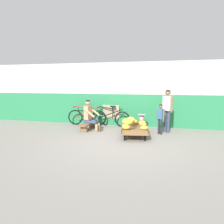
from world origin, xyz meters
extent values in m
plane|color=gray|center=(0.00, 0.00, 0.00)|extent=(80.00, 80.00, 0.00)
cube|color=#287F4C|center=(0.00, 2.78, 0.66)|extent=(16.00, 0.30, 1.32)
cube|color=beige|center=(0.00, 2.78, 1.97)|extent=(16.00, 0.30, 1.30)
cube|color=brown|center=(0.32, 1.03, 0.23)|extent=(1.05, 1.55, 0.05)
cube|color=brown|center=(-0.08, 0.97, 0.31)|extent=(0.26, 1.43, 0.10)
cube|color=brown|center=(0.71, 1.09, 0.31)|extent=(0.26, 1.43, 0.10)
cube|color=brown|center=(0.21, 1.72, 0.31)|extent=(0.84, 0.17, 0.10)
cube|color=brown|center=(0.42, 0.34, 0.31)|extent=(0.84, 0.17, 0.10)
cylinder|color=black|center=(-0.07, 1.48, 0.09)|extent=(0.08, 0.19, 0.18)
cylinder|color=black|center=(0.55, 1.58, 0.09)|extent=(0.08, 0.19, 0.18)
cylinder|color=black|center=(0.08, 0.48, 0.09)|extent=(0.08, 0.19, 0.18)
cylinder|color=black|center=(0.70, 0.58, 0.09)|extent=(0.08, 0.19, 0.18)
ellipsoid|color=yellow|center=(0.68, 0.50, 0.42)|extent=(0.27, 0.23, 0.13)
ellipsoid|color=gold|center=(0.60, 1.01, 0.42)|extent=(0.26, 0.21, 0.13)
ellipsoid|color=gold|center=(-0.02, 1.24, 0.42)|extent=(0.28, 0.23, 0.13)
ellipsoid|color=yellow|center=(0.10, 0.57, 0.42)|extent=(0.28, 0.24, 0.13)
ellipsoid|color=gold|center=(0.27, 1.44, 0.42)|extent=(0.29, 0.27, 0.13)
ellipsoid|color=gold|center=(-0.07, 1.56, 0.42)|extent=(0.27, 0.23, 0.13)
ellipsoid|color=yellow|center=(0.10, 0.73, 0.42)|extent=(0.28, 0.23, 0.13)
ellipsoid|color=gold|center=(0.55, 1.33, 0.42)|extent=(0.30, 0.27, 0.13)
ellipsoid|color=gold|center=(0.14, 0.42, 0.42)|extent=(0.30, 0.29, 0.13)
ellipsoid|color=yellow|center=(0.16, 1.21, 0.56)|extent=(0.26, 0.21, 0.13)
ellipsoid|color=gold|center=(0.21, 0.65, 0.55)|extent=(0.30, 0.29, 0.13)
ellipsoid|color=yellow|center=(0.17, 0.63, 0.54)|extent=(0.29, 0.26, 0.13)
ellipsoid|color=gold|center=(0.23, 1.00, 0.56)|extent=(0.26, 0.21, 0.13)
cube|color=brown|center=(-1.51, 1.55, 0.24)|extent=(0.38, 1.12, 0.05)
cube|color=brown|center=(-1.48, 1.94, 0.11)|extent=(0.25, 0.10, 0.22)
cube|color=brown|center=(-1.54, 1.17, 0.11)|extent=(0.25, 0.10, 0.22)
cylinder|color=tan|center=(-1.10, 1.57, 0.14)|extent=(0.10, 0.10, 0.27)
cube|color=#4C3D2D|center=(-1.04, 1.56, 0.02)|extent=(0.23, 0.13, 0.04)
cylinder|color=#38425B|center=(-1.30, 1.61, 0.32)|extent=(0.42, 0.20, 0.13)
cylinder|color=tan|center=(-1.13, 1.39, 0.14)|extent=(0.10, 0.10, 0.27)
cube|color=#4C3D2D|center=(-1.07, 1.38, 0.02)|extent=(0.23, 0.13, 0.04)
cylinder|color=#38425B|center=(-1.33, 1.43, 0.32)|extent=(0.42, 0.20, 0.13)
cube|color=#38425B|center=(-1.51, 1.55, 0.34)|extent=(0.27, 0.31, 0.14)
cube|color=tan|center=(-1.51, 1.55, 0.67)|extent=(0.23, 0.35, 0.52)
cylinder|color=tan|center=(-1.32, 1.72, 0.70)|extent=(0.48, 0.16, 0.36)
cylinder|color=tan|center=(-1.39, 1.33, 0.70)|extent=(0.48, 0.16, 0.36)
sphere|color=tan|center=(-1.51, 1.55, 1.05)|extent=(0.19, 0.19, 0.19)
ellipsoid|color=black|center=(-1.51, 1.55, 1.10)|extent=(0.17, 0.17, 0.09)
cube|color=red|center=(0.46, 2.02, 0.15)|extent=(0.36, 0.28, 0.30)
cylinder|color=#28282D|center=(0.46, 2.02, 0.32)|extent=(0.20, 0.20, 0.03)
cube|color=#C6384C|center=(0.46, 2.02, 0.45)|extent=(0.16, 0.10, 0.24)
cylinder|color=white|center=(0.46, 1.96, 0.45)|extent=(0.13, 0.01, 0.13)
cylinder|color=#B2B5BA|center=(0.46, 2.02, 0.58)|extent=(0.30, 0.30, 0.01)
torus|color=black|center=(-2.38, 2.33, 0.32)|extent=(0.64, 0.09, 0.64)
torus|color=black|center=(-1.36, 2.40, 0.32)|extent=(0.64, 0.09, 0.64)
cylinder|color=#AD231E|center=(-1.87, 2.36, 0.52)|extent=(1.03, 0.10, 0.43)
cylinder|color=#AD231E|center=(-1.77, 2.37, 0.56)|extent=(0.04, 0.04, 0.48)
cylinder|color=#AD231E|center=(-2.08, 2.35, 0.76)|extent=(0.62, 0.07, 0.12)
cube|color=black|center=(-1.77, 2.37, 0.83)|extent=(0.21, 0.11, 0.05)
cylinder|color=black|center=(-2.38, 2.33, 0.78)|extent=(0.06, 0.48, 0.03)
torus|color=black|center=(-1.35, 2.44, 0.32)|extent=(0.64, 0.11, 0.64)
torus|color=black|center=(-0.33, 2.34, 0.32)|extent=(0.64, 0.11, 0.64)
cylinder|color=black|center=(-0.84, 2.39, 0.52)|extent=(1.03, 0.14, 0.43)
cylinder|color=black|center=(-0.74, 2.38, 0.56)|extent=(0.04, 0.04, 0.48)
cylinder|color=black|center=(-1.04, 2.41, 0.76)|extent=(0.62, 0.10, 0.12)
cube|color=black|center=(-0.74, 2.38, 0.83)|extent=(0.21, 0.12, 0.05)
cylinder|color=black|center=(-1.35, 2.44, 0.78)|extent=(0.08, 0.48, 0.03)
cube|color=#C6B289|center=(-0.85, 2.60, 0.43)|extent=(0.70, 0.26, 0.87)
cylinder|color=#38425B|center=(1.44, 1.76, 0.40)|extent=(0.10, 0.10, 0.80)
cylinder|color=#38425B|center=(1.34, 1.88, 0.40)|extent=(0.10, 0.10, 0.80)
cube|color=silver|center=(1.39, 1.82, 1.06)|extent=(0.36, 0.37, 0.52)
cylinder|color=brown|center=(1.52, 1.65, 1.04)|extent=(0.07, 0.07, 0.56)
cylinder|color=brown|center=(1.26, 1.98, 1.04)|extent=(0.07, 0.07, 0.56)
sphere|color=brown|center=(1.39, 1.82, 1.44)|extent=(0.19, 0.19, 0.19)
ellipsoid|color=black|center=(1.39, 1.82, 1.49)|extent=(0.17, 0.17, 0.09)
cylinder|color=#232328|center=(1.19, 1.46, 0.27)|extent=(0.07, 0.07, 0.54)
cylinder|color=#232328|center=(1.11, 1.53, 0.27)|extent=(0.07, 0.07, 0.54)
cube|color=#386693|center=(1.15, 1.50, 0.72)|extent=(0.25, 0.24, 0.35)
cylinder|color=brown|center=(1.26, 1.41, 0.71)|extent=(0.05, 0.05, 0.38)
cylinder|color=brown|center=(1.05, 1.59, 0.71)|extent=(0.05, 0.05, 0.38)
sphere|color=brown|center=(1.15, 1.50, 0.98)|extent=(0.13, 0.13, 0.13)
ellipsoid|color=black|center=(1.15, 1.50, 1.02)|extent=(0.12, 0.12, 0.06)
cube|color=#D13D4C|center=(0.61, 1.53, 0.12)|extent=(0.18, 0.12, 0.24)
camera|label=1|loc=(1.10, -5.42, 1.75)|focal=31.70mm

